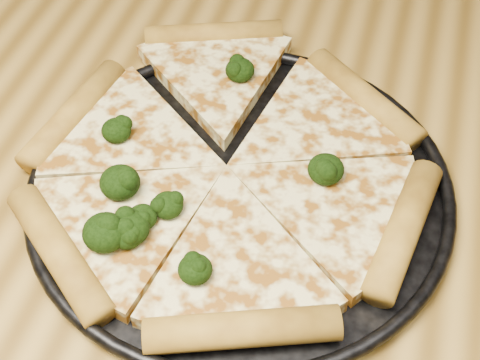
# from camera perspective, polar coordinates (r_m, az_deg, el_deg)

# --- Properties ---
(dining_table) EXTENTS (1.20, 0.90, 0.75)m
(dining_table) POSITION_cam_1_polar(r_m,az_deg,el_deg) (0.62, -11.92, -11.93)
(dining_table) COLOR olive
(dining_table) RESTS_ON ground
(pizza_pan) EXTENTS (0.34, 0.34, 0.02)m
(pizza_pan) POSITION_cam_1_polar(r_m,az_deg,el_deg) (0.56, 0.00, -0.56)
(pizza_pan) COLOR black
(pizza_pan) RESTS_ON dining_table
(pizza) EXTENTS (0.34, 0.37, 0.03)m
(pizza) POSITION_cam_1_polar(r_m,az_deg,el_deg) (0.57, -1.13, 1.36)
(pizza) COLOR #E4D88B
(pizza) RESTS_ON pizza_pan
(broccoli_florets) EXTENTS (0.20, 0.24, 0.02)m
(broccoli_florets) POSITION_cam_1_polar(r_m,az_deg,el_deg) (0.54, -6.08, -0.92)
(broccoli_florets) COLOR black
(broccoli_florets) RESTS_ON pizza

